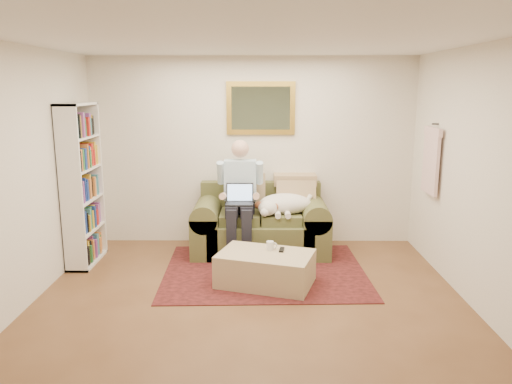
{
  "coord_description": "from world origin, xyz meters",
  "views": [
    {
      "loc": [
        0.1,
        -4.43,
        2.19
      ],
      "look_at": [
        0.06,
        1.42,
        0.95
      ],
      "focal_mm": 35.0,
      "sensor_mm": 36.0,
      "label": 1
    }
  ],
  "objects_px": {
    "sofa": "(261,229)",
    "laptop": "(240,198)",
    "sleeping_dog": "(285,204)",
    "seated_man": "(240,200)",
    "bookshelf": "(82,185)",
    "ottoman": "(266,269)",
    "coffee_mug": "(270,246)"
  },
  "relations": [
    {
      "from": "coffee_mug",
      "to": "bookshelf",
      "type": "relative_size",
      "value": 0.05
    },
    {
      "from": "sleeping_dog",
      "to": "coffee_mug",
      "type": "relative_size",
      "value": 7.39
    },
    {
      "from": "seated_man",
      "to": "laptop",
      "type": "height_order",
      "value": "seated_man"
    },
    {
      "from": "sofa",
      "to": "laptop",
      "type": "bearing_deg",
      "value": -138.98
    },
    {
      "from": "ottoman",
      "to": "coffee_mug",
      "type": "height_order",
      "value": "coffee_mug"
    },
    {
      "from": "sofa",
      "to": "ottoman",
      "type": "height_order",
      "value": "sofa"
    },
    {
      "from": "sofa",
      "to": "coffee_mug",
      "type": "bearing_deg",
      "value": -84.2
    },
    {
      "from": "seated_man",
      "to": "sleeping_dog",
      "type": "xyz_separation_m",
      "value": [
        0.59,
        0.07,
        -0.07
      ]
    },
    {
      "from": "coffee_mug",
      "to": "bookshelf",
      "type": "bearing_deg",
      "value": 164.9
    },
    {
      "from": "sleeping_dog",
      "to": "laptop",
      "type": "bearing_deg",
      "value": -166.36
    },
    {
      "from": "sofa",
      "to": "seated_man",
      "type": "distance_m",
      "value": 0.55
    },
    {
      "from": "ottoman",
      "to": "bookshelf",
      "type": "xyz_separation_m",
      "value": [
        -2.27,
        0.74,
        0.81
      ]
    },
    {
      "from": "sleeping_dog",
      "to": "bookshelf",
      "type": "xyz_separation_m",
      "value": [
        -2.54,
        -0.32,
        0.31
      ]
    },
    {
      "from": "seated_man",
      "to": "coffee_mug",
      "type": "height_order",
      "value": "seated_man"
    },
    {
      "from": "seated_man",
      "to": "sleeping_dog",
      "type": "relative_size",
      "value": 2.04
    },
    {
      "from": "ottoman",
      "to": "coffee_mug",
      "type": "bearing_deg",
      "value": 65.15
    },
    {
      "from": "seated_man",
      "to": "bookshelf",
      "type": "bearing_deg",
      "value": -172.73
    },
    {
      "from": "laptop",
      "to": "seated_man",
      "type": "bearing_deg",
      "value": 90.0
    },
    {
      "from": "sofa",
      "to": "laptop",
      "type": "xyz_separation_m",
      "value": [
        -0.27,
        -0.23,
        0.48
      ]
    },
    {
      "from": "laptop",
      "to": "ottoman",
      "type": "distance_m",
      "value": 1.15
    },
    {
      "from": "seated_man",
      "to": "ottoman",
      "type": "xyz_separation_m",
      "value": [
        0.32,
        -0.99,
        -0.57
      ]
    },
    {
      "from": "bookshelf",
      "to": "sleeping_dog",
      "type": "bearing_deg",
      "value": 7.23
    },
    {
      "from": "sofa",
      "to": "bookshelf",
      "type": "bearing_deg",
      "value": -169.44
    },
    {
      "from": "coffee_mug",
      "to": "laptop",
      "type": "bearing_deg",
      "value": 114.97
    },
    {
      "from": "sleeping_dog",
      "to": "sofa",
      "type": "bearing_deg",
      "value": 164.26
    },
    {
      "from": "sofa",
      "to": "ottoman",
      "type": "bearing_deg",
      "value": -87.35
    },
    {
      "from": "sleeping_dog",
      "to": "coffee_mug",
      "type": "bearing_deg",
      "value": -102.86
    },
    {
      "from": "sofa",
      "to": "coffee_mug",
      "type": "relative_size",
      "value": 17.95
    },
    {
      "from": "sleeping_dog",
      "to": "coffee_mug",
      "type": "distance_m",
      "value": 1.01
    },
    {
      "from": "coffee_mug",
      "to": "sofa",
      "type": "bearing_deg",
      "value": 95.8
    },
    {
      "from": "sofa",
      "to": "sleeping_dog",
      "type": "xyz_separation_m",
      "value": [
        0.32,
        -0.09,
        0.38
      ]
    },
    {
      "from": "sofa",
      "to": "laptop",
      "type": "distance_m",
      "value": 0.6
    }
  ]
}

